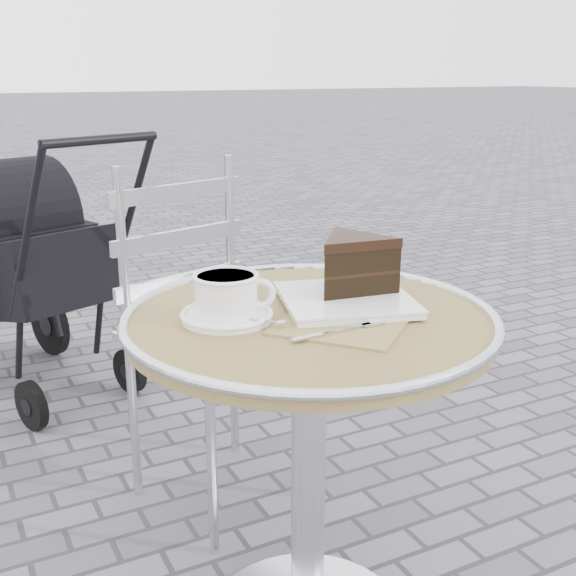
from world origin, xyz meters
name	(u,v)px	position (x,y,z in m)	size (l,w,h in m)	color
cafe_table	(309,394)	(0.00, 0.00, 0.57)	(0.72, 0.72, 0.74)	silver
cappuccino_set	(227,300)	(-0.15, 0.05, 0.77)	(0.17, 0.19, 0.09)	white
cake_plate_set	(352,272)	(0.11, 0.04, 0.79)	(0.38, 0.40, 0.13)	#927850
bistro_chair	(198,294)	(0.01, 0.66, 0.59)	(0.53, 0.53, 0.95)	silver
baby_stroller	(24,273)	(-0.32, 1.64, 0.44)	(0.73, 1.04, 0.99)	black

